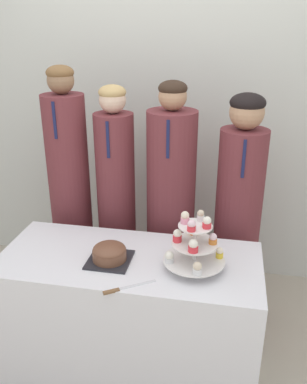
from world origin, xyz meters
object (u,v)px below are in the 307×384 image
at_px(student_0, 71,199).
at_px(student_1, 117,208).
at_px(cake_knife, 121,289).
at_px(round_cake, 109,253).
at_px(student_2, 171,213).
at_px(student_3, 237,220).
at_px(cupcake_stand, 193,244).

height_order(student_0, student_1, student_0).
bearing_deg(cake_knife, round_cake, 85.81).
bearing_deg(student_1, student_2, 0.00).
bearing_deg(student_0, student_1, -0.00).
xyz_separation_m(cake_knife, student_3, (0.53, 0.82, 0.01)).
xyz_separation_m(cupcake_stand, student_2, (-0.20, 0.58, -0.12)).
distance_m(student_1, student_2, 0.36).
xyz_separation_m(student_2, student_3, (0.42, -0.00, -0.01)).
relative_size(cupcake_stand, student_2, 0.20).
bearing_deg(student_1, round_cake, -77.71).
relative_size(cupcake_stand, student_1, 0.20).
height_order(cupcake_stand, student_1, student_1).
height_order(cake_knife, student_3, student_3).
distance_m(student_1, student_3, 0.78).
xyz_separation_m(student_0, student_1, (0.32, -0.00, -0.04)).
bearing_deg(cupcake_stand, student_1, 134.08).
distance_m(round_cake, student_0, 0.74).
xyz_separation_m(round_cake, student_1, (-0.13, 0.59, -0.03)).
bearing_deg(student_0, student_3, -0.00).
xyz_separation_m(cupcake_stand, student_3, (0.22, 0.58, -0.13)).
bearing_deg(student_3, student_0, 180.00).
bearing_deg(cake_knife, student_2, 49.73).
bearing_deg(student_1, student_0, 180.00).
bearing_deg(student_0, round_cake, -53.09).
distance_m(round_cake, student_1, 0.61).
distance_m(cake_knife, student_3, 0.97).
height_order(round_cake, student_3, student_3).
xyz_separation_m(round_cake, student_2, (0.23, 0.59, -0.03)).
height_order(student_1, student_2, student_2).
bearing_deg(student_3, student_1, -180.00).
xyz_separation_m(cake_knife, student_0, (-0.57, 0.82, 0.06)).
xyz_separation_m(cake_knife, student_1, (-0.25, 0.82, 0.01)).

